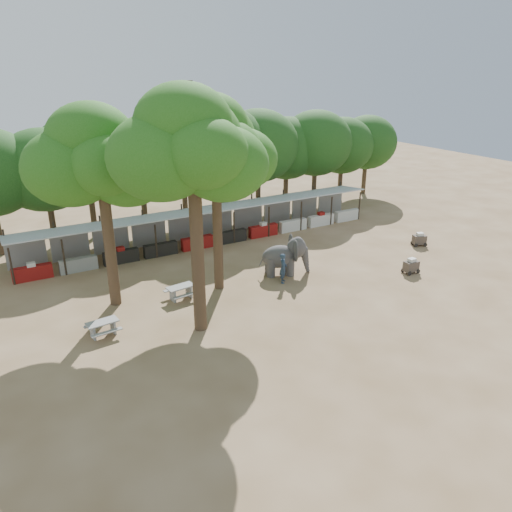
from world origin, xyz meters
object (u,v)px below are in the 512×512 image
cart_front (411,266)px  handler (283,268)px  cart_back (419,239)px  picnic_table_near (103,326)px  yard_tree_back (211,145)px  yard_tree_center (188,147)px  elephant (286,256)px  picnic_table_far (181,290)px  yard_tree_left (96,158)px

cart_front → handler: bearing=161.1°
cart_back → handler: bearing=-157.3°
handler → cart_front: bearing=-73.5°
handler → picnic_table_near: 11.33m
yard_tree_back → yard_tree_center: bearing=-126.9°
elephant → picnic_table_far: 7.26m
elephant → handler: (-0.87, -1.09, -0.28)m
picnic_table_near → cart_front: size_ratio=1.59×
picnic_table_near → picnic_table_far: 5.30m
cart_back → picnic_table_near: bearing=-156.2°
cart_front → cart_back: cart_front is taller
picnic_table_far → cart_front: 14.83m
yard_tree_back → elephant: 8.75m
elephant → handler: 1.43m
elephant → cart_front: (7.08, -3.99, -0.73)m
picnic_table_near → cart_back: cart_back is taller
yard_tree_left → yard_tree_center: bearing=-59.0°
picnic_table_far → yard_tree_center: bearing=-105.9°
picnic_table_near → yard_tree_left: bearing=62.6°
yard_tree_back → picnic_table_near: bearing=-161.9°
yard_tree_left → handler: size_ratio=5.84×
cart_back → elephant: bearing=-162.6°
yard_tree_center → picnic_table_far: size_ratio=6.96×
yard_tree_center → handler: 11.07m
yard_tree_left → elephant: yard_tree_left is taller
yard_tree_center → elephant: yard_tree_center is taller
picnic_table_far → elephant: bearing=-6.2°
cart_front → yard_tree_left: bearing=164.5°
cart_front → yard_tree_center: bearing=179.8°
yard_tree_back → handler: bearing=-20.4°
yard_tree_center → elephant: bearing=25.1°
yard_tree_center → cart_front: yard_tree_center is taller
yard_tree_center → cart_front: 17.24m
yard_tree_left → picnic_table_far: 8.60m
elephant → cart_front: 8.16m
picnic_table_far → cart_front: (14.31, -3.90, -0.02)m
yard_tree_center → picnic_table_near: (-4.37, 1.59, -8.71)m
elephant → cart_back: elephant is taller
yard_tree_left → picnic_table_far: yard_tree_left is taller
elephant → cart_front: size_ratio=3.14×
yard_tree_left → yard_tree_back: yard_tree_back is taller
yard_tree_back → cart_back: size_ratio=9.53×
picnic_table_near → cart_front: cart_front is taller
handler → cart_front: 8.48m
yard_tree_left → yard_tree_back: size_ratio=0.97×
picnic_table_near → cart_back: bearing=-1.9°
elephant → picnic_table_far: bearing=-158.9°
yard_tree_center → cart_back: bearing=9.1°
picnic_table_far → cart_front: cart_front is taller
yard_tree_left → cart_front: yard_tree_left is taller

